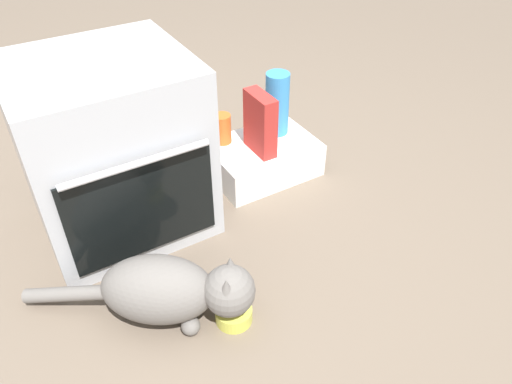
{
  "coord_description": "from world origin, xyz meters",
  "views": [
    {
      "loc": [
        -0.41,
        -1.3,
        1.41
      ],
      "look_at": [
        0.34,
        -0.05,
        0.25
      ],
      "focal_mm": 34.52,
      "sensor_mm": 36.0,
      "label": 1
    }
  ],
  "objects_px": {
    "pantry_cabinet": "(263,158)",
    "cat": "(171,290)",
    "food_bowl": "(234,313)",
    "sauce_jar": "(223,129)",
    "cereal_box": "(260,123)",
    "water_bottle": "(277,104)",
    "oven": "(112,150)"
  },
  "relations": [
    {
      "from": "cat",
      "to": "cereal_box",
      "type": "height_order",
      "value": "cereal_box"
    },
    {
      "from": "oven",
      "to": "sauce_jar",
      "type": "height_order",
      "value": "oven"
    },
    {
      "from": "pantry_cabinet",
      "to": "cereal_box",
      "type": "relative_size",
      "value": 1.74
    },
    {
      "from": "cereal_box",
      "to": "oven",
      "type": "bearing_deg",
      "value": 175.66
    },
    {
      "from": "cat",
      "to": "sauce_jar",
      "type": "distance_m",
      "value": 0.88
    },
    {
      "from": "pantry_cabinet",
      "to": "food_bowl",
      "type": "bearing_deg",
      "value": -128.08
    },
    {
      "from": "pantry_cabinet",
      "to": "water_bottle",
      "type": "distance_m",
      "value": 0.26
    },
    {
      "from": "water_bottle",
      "to": "cereal_box",
      "type": "distance_m",
      "value": 0.18
    },
    {
      "from": "oven",
      "to": "sauce_jar",
      "type": "bearing_deg",
      "value": 10.95
    },
    {
      "from": "cat",
      "to": "sauce_jar",
      "type": "height_order",
      "value": "sauce_jar"
    },
    {
      "from": "food_bowl",
      "to": "cat",
      "type": "xyz_separation_m",
      "value": [
        -0.17,
        0.12,
        0.1
      ]
    },
    {
      "from": "oven",
      "to": "cereal_box",
      "type": "bearing_deg",
      "value": -4.34
    },
    {
      "from": "water_bottle",
      "to": "food_bowl",
      "type": "bearing_deg",
      "value": -131.16
    },
    {
      "from": "oven",
      "to": "food_bowl",
      "type": "xyz_separation_m",
      "value": [
        0.14,
        -0.7,
        -0.32
      ]
    },
    {
      "from": "food_bowl",
      "to": "water_bottle",
      "type": "bearing_deg",
      "value": 48.84
    },
    {
      "from": "sauce_jar",
      "to": "oven",
      "type": "bearing_deg",
      "value": -169.05
    },
    {
      "from": "pantry_cabinet",
      "to": "cat",
      "type": "height_order",
      "value": "cat"
    },
    {
      "from": "oven",
      "to": "cereal_box",
      "type": "relative_size",
      "value": 2.55
    },
    {
      "from": "food_bowl",
      "to": "sauce_jar",
      "type": "xyz_separation_m",
      "value": [
        0.39,
        0.8,
        0.2
      ]
    },
    {
      "from": "pantry_cabinet",
      "to": "cat",
      "type": "xyz_separation_m",
      "value": [
        -0.71,
        -0.57,
        0.05
      ]
    },
    {
      "from": "pantry_cabinet",
      "to": "water_bottle",
      "type": "relative_size",
      "value": 1.62
    },
    {
      "from": "food_bowl",
      "to": "water_bottle",
      "type": "xyz_separation_m",
      "value": [
        0.65,
        0.75,
        0.28
      ]
    },
    {
      "from": "food_bowl",
      "to": "sauce_jar",
      "type": "relative_size",
      "value": 0.92
    },
    {
      "from": "oven",
      "to": "water_bottle",
      "type": "bearing_deg",
      "value": 3.52
    },
    {
      "from": "oven",
      "to": "cat",
      "type": "relative_size",
      "value": 1.03
    },
    {
      "from": "oven",
      "to": "cereal_box",
      "type": "height_order",
      "value": "oven"
    },
    {
      "from": "cereal_box",
      "to": "sauce_jar",
      "type": "height_order",
      "value": "cereal_box"
    },
    {
      "from": "cat",
      "to": "oven",
      "type": "bearing_deg",
      "value": 123.11
    },
    {
      "from": "oven",
      "to": "sauce_jar",
      "type": "xyz_separation_m",
      "value": [
        0.53,
        0.1,
        -0.12
      ]
    },
    {
      "from": "oven",
      "to": "food_bowl",
      "type": "distance_m",
      "value": 0.78
    },
    {
      "from": "sauce_jar",
      "to": "pantry_cabinet",
      "type": "bearing_deg",
      "value": -36.65
    },
    {
      "from": "sauce_jar",
      "to": "food_bowl",
      "type": "bearing_deg",
      "value": -116.02
    }
  ]
}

